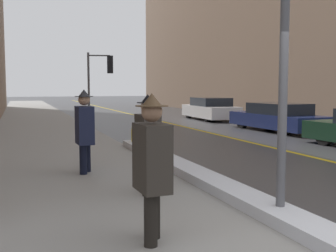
# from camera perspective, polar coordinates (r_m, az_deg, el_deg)

# --- Properties ---
(sidewalk_slab) EXTENTS (4.00, 80.00, 0.01)m
(sidewalk_slab) POSITION_cam_1_polar(r_m,az_deg,el_deg) (18.59, -16.30, -0.43)
(sidewalk_slab) COLOR gray
(sidewalk_slab) RESTS_ON ground
(road_centre_stripe) EXTENTS (0.16, 80.00, 0.00)m
(road_centre_stripe) POSITION_cam_1_polar(r_m,az_deg,el_deg) (19.86, 1.24, 0.13)
(road_centre_stripe) COLOR gold
(road_centre_stripe) RESTS_ON ground
(snow_bank_curb) EXTENTS (0.54, 9.29, 0.18)m
(snow_bank_curb) POSITION_cam_1_polar(r_m,az_deg,el_deg) (8.55, 2.99, -6.16)
(snow_bank_curb) COLOR silver
(snow_bank_curb) RESTS_ON ground
(building_facade_right) EXTENTS (6.00, 36.00, 13.63)m
(building_facade_right) POSITION_cam_1_polar(r_m,az_deg,el_deg) (30.54, 12.79, 14.63)
(building_facade_right) COLOR #846B56
(building_facade_right) RESTS_ON ground
(traffic_light_near) EXTENTS (1.30, 0.37, 3.55)m
(traffic_light_near) POSITION_cam_1_polar(r_m,az_deg,el_deg) (22.04, -8.90, 7.23)
(traffic_light_near) COLOR #515156
(traffic_light_near) RESTS_ON ground
(pedestrian_in_fedora) EXTENTS (0.37, 0.54, 1.72)m
(pedestrian_in_fedora) POSITION_cam_1_polar(r_m,az_deg,el_deg) (4.77, -2.18, -4.93)
(pedestrian_in_fedora) COLOR black
(pedestrian_in_fedora) RESTS_ON ground
(pedestrian_in_glasses) EXTENTS (0.36, 0.52, 1.67)m
(pedestrian_in_glasses) POSITION_cam_1_polar(r_m,az_deg,el_deg) (6.95, -2.76, -1.93)
(pedestrian_in_glasses) COLOR black
(pedestrian_in_glasses) RESTS_ON ground
(pedestrian_with_shoulder_bag) EXTENTS (0.37, 0.75, 1.74)m
(pedestrian_with_shoulder_bag) POSITION_cam_1_polar(r_m,az_deg,el_deg) (8.81, -11.24, -0.27)
(pedestrian_with_shoulder_bag) COLOR black
(pedestrian_with_shoulder_bag) RESTS_ON ground
(parked_car_navy) EXTENTS (1.87, 4.81, 1.14)m
(parked_car_navy) POSITION_cam_1_polar(r_m,az_deg,el_deg) (17.77, 14.58, 1.12)
(parked_car_navy) COLOR navy
(parked_car_navy) RESTS_ON ground
(parked_car_white) EXTENTS (1.88, 4.52, 1.22)m
(parked_car_white) POSITION_cam_1_polar(r_m,az_deg,el_deg) (23.34, 5.72, 2.29)
(parked_car_white) COLOR silver
(parked_car_white) RESTS_ON ground
(fire_hydrant) EXTENTS (0.20, 0.20, 0.70)m
(fire_hydrant) POSITION_cam_1_polar(r_m,az_deg,el_deg) (12.50, -4.54, -1.35)
(fire_hydrant) COLOR gold
(fire_hydrant) RESTS_ON ground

